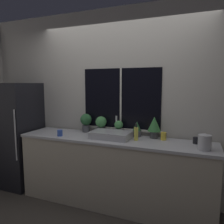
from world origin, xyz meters
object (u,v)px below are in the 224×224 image
(potted_plant_right, at_px, (137,129))
(mug_black, at_px, (196,140))
(potted_plant_far_left, at_px, (86,121))
(potted_plant_far_right, at_px, (154,126))
(mug_yellow, at_px, (163,136))
(refrigerator, at_px, (19,134))
(soap_bottle, at_px, (136,133))
(kettle, at_px, (205,142))
(potted_plant_left, at_px, (101,124))
(mug_blue, at_px, (60,133))
(potted_plant_center, at_px, (119,128))
(sink, at_px, (111,135))

(potted_plant_right, height_order, mug_black, potted_plant_right)
(potted_plant_far_left, distance_m, potted_plant_far_right, 1.02)
(potted_plant_far_left, distance_m, mug_yellow, 1.16)
(potted_plant_right, bearing_deg, mug_yellow, -8.15)
(mug_black, bearing_deg, potted_plant_far_left, 177.03)
(refrigerator, relative_size, mug_yellow, 16.51)
(potted_plant_far_left, height_order, soap_bottle, potted_plant_far_left)
(potted_plant_far_right, height_order, soap_bottle, potted_plant_far_right)
(potted_plant_far_right, distance_m, mug_black, 0.55)
(soap_bottle, xyz_separation_m, kettle, (0.80, -0.12, -0.00))
(potted_plant_left, relative_size, mug_yellow, 2.48)
(potted_plant_left, xyz_separation_m, mug_blue, (-0.46, -0.37, -0.10))
(kettle, bearing_deg, potted_plant_center, 164.10)
(mug_yellow, bearing_deg, mug_black, -4.00)
(refrigerator, xyz_separation_m, mug_black, (2.71, 0.09, 0.14))
(potted_plant_right, bearing_deg, mug_black, -6.01)
(potted_plant_far_right, bearing_deg, mug_yellow, -21.66)
(sink, xyz_separation_m, mug_black, (1.06, 0.13, -0.01))
(refrigerator, xyz_separation_m, sink, (1.65, -0.04, 0.15))
(potted_plant_left, bearing_deg, sink, -40.66)
(potted_plant_center, height_order, soap_bottle, soap_bottle)
(sink, distance_m, mug_black, 1.06)
(refrigerator, height_order, potted_plant_center, refrigerator)
(potted_plant_left, height_order, soap_bottle, potted_plant_left)
(refrigerator, distance_m, kettle, 2.80)
(potted_plant_center, distance_m, mug_black, 1.03)
(mug_blue, bearing_deg, kettle, 1.55)
(soap_bottle, bearing_deg, potted_plant_far_right, 46.04)
(sink, distance_m, mug_blue, 0.72)
(kettle, bearing_deg, potted_plant_left, 167.11)
(sink, relative_size, potted_plant_left, 2.10)
(potted_plant_left, xyz_separation_m, kettle, (1.39, -0.32, -0.05))
(soap_bottle, bearing_deg, potted_plant_far_left, 166.58)
(potted_plant_left, distance_m, mug_blue, 0.59)
(potted_plant_left, distance_m, kettle, 1.42)
(refrigerator, height_order, potted_plant_left, refrigerator)
(mug_black, bearing_deg, potted_plant_right, 173.99)
(mug_blue, bearing_deg, potted_plant_far_left, 60.22)
(potted_plant_far_left, height_order, potted_plant_left, potted_plant_far_left)
(potted_plant_far_left, relative_size, mug_black, 3.46)
(potted_plant_far_left, xyz_separation_m, mug_yellow, (1.15, -0.05, -0.11))
(potted_plant_center, distance_m, potted_plant_far_right, 0.50)
(potted_plant_center, height_order, mug_yellow, potted_plant_center)
(potted_plant_center, bearing_deg, potted_plant_far_left, 180.00)
(potted_plant_right, distance_m, kettle, 0.91)
(potted_plant_left, bearing_deg, potted_plant_far_left, 180.00)
(mug_blue, bearing_deg, sink, 12.84)
(potted_plant_right, xyz_separation_m, mug_yellow, (0.37, -0.05, -0.05))
(mug_yellow, bearing_deg, refrigerator, -177.19)
(sink, relative_size, mug_black, 6.60)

